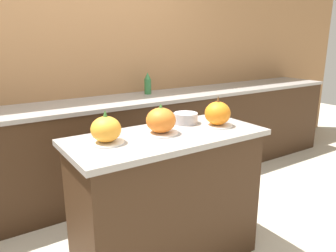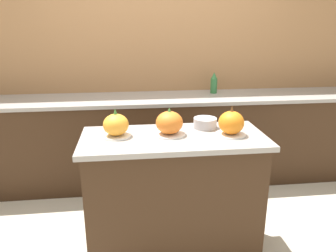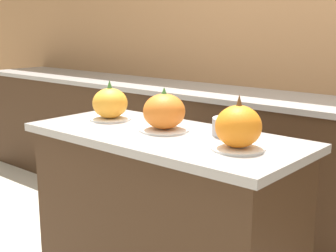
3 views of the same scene
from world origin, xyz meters
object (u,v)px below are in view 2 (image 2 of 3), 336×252
Objects in this scene: mixing_bowl at (205,123)px; pumpkin_cake_center at (169,123)px; pumpkin_cake_right at (231,123)px; pumpkin_cake_left at (116,125)px; bottle_tall at (214,83)px.

pumpkin_cake_center is at bearing -156.97° from mixing_bowl.
pumpkin_cake_left is at bearing 175.16° from pumpkin_cake_right.
pumpkin_cake_left is 0.35m from pumpkin_cake_center.
pumpkin_cake_center is at bearing -1.55° from pumpkin_cake_left.
bottle_tall reaches higher than pumpkin_cake_left.
pumpkin_cake_left is 0.91× the size of bottle_tall.
mixing_bowl is at bearing 9.62° from pumpkin_cake_left.
pumpkin_cake_left is 0.77m from pumpkin_cake_right.
pumpkin_cake_left is 0.98× the size of pumpkin_cake_right.
bottle_tall is 1.33× the size of mixing_bowl.
mixing_bowl is at bearing 128.67° from pumpkin_cake_right.
pumpkin_cake_right is 0.93× the size of bottle_tall.
bottle_tall is 1.18m from mixing_bowl.
pumpkin_cake_center is 0.30m from mixing_bowl.
pumpkin_cake_center is at bearing -116.73° from bottle_tall.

